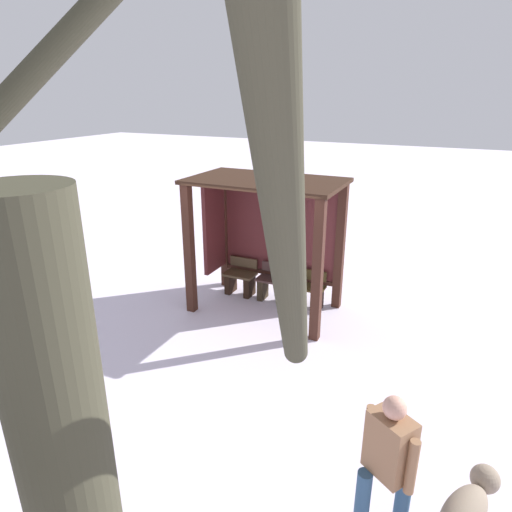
% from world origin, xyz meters
% --- Properties ---
extents(ground_plane, '(60.00, 60.00, 0.00)m').
position_xyz_m(ground_plane, '(0.00, 0.00, 0.00)').
color(ground_plane, white).
extents(bus_shelter, '(2.74, 1.62, 2.53)m').
position_xyz_m(bus_shelter, '(-0.13, 0.26, 1.70)').
color(bus_shelter, '#3D2017').
rests_on(bus_shelter, ground).
extents(bench_left_inside, '(0.64, 0.41, 0.75)m').
position_xyz_m(bench_left_inside, '(-0.74, 0.40, 0.30)').
color(bench_left_inside, brown).
rests_on(bench_left_inside, ground).
extents(bench_center_inside, '(0.64, 0.37, 0.76)m').
position_xyz_m(bench_center_inside, '(0.00, 0.40, 0.31)').
color(bench_center_inside, '#442D2A').
rests_on(bench_center_inside, ground).
extents(bench_right_inside, '(0.64, 0.38, 0.73)m').
position_xyz_m(bench_right_inside, '(0.74, 0.40, 0.30)').
color(bench_right_inside, '#3F3318').
rests_on(bench_right_inside, ground).
extents(person_walking, '(0.54, 0.43, 1.57)m').
position_xyz_m(person_walking, '(2.93, -3.85, 0.91)').
color(person_walking, '#946948').
rests_on(person_walking, ground).
extents(dog, '(0.58, 1.07, 0.67)m').
position_xyz_m(dog, '(3.64, -3.66, 0.47)').
color(dog, gray).
rests_on(dog, ground).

